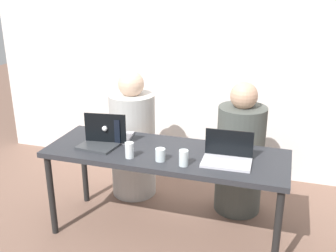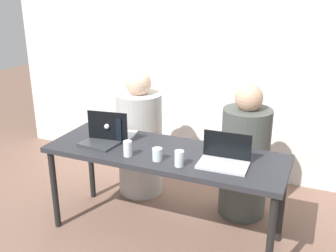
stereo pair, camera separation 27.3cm
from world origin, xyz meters
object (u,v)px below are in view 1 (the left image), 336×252
(laptop_front_left, at_px, (100,140))
(water_glass_center, at_px, (160,156))
(person_on_left, at_px, (133,141))
(laptop_back_left, at_px, (109,134))
(water_glass_left, at_px, (129,151))
(laptop_front_right, at_px, (227,156))
(person_on_right, at_px, (240,156))
(water_glass_right, at_px, (184,159))

(laptop_front_left, xyz_separation_m, water_glass_center, (0.53, -0.12, -0.01))
(person_on_left, xyz_separation_m, water_glass_center, (0.51, -0.71, 0.23))
(laptop_front_left, bearing_deg, laptop_back_left, 89.66)
(laptop_back_left, bearing_deg, laptop_front_left, 75.58)
(laptop_front_left, xyz_separation_m, water_glass_left, (0.30, -0.13, 0.00))
(laptop_front_left, relative_size, water_glass_center, 3.32)
(person_on_left, distance_m, laptop_back_left, 0.53)
(laptop_front_left, bearing_deg, water_glass_left, -17.87)
(laptop_front_left, height_order, laptop_front_right, laptop_front_right)
(person_on_right, bearing_deg, water_glass_center, 68.62)
(laptop_back_left, relative_size, water_glass_center, 3.97)
(laptop_back_left, distance_m, laptop_front_left, 0.13)
(person_on_left, distance_m, laptop_front_left, 0.64)
(person_on_right, height_order, laptop_back_left, person_on_right)
(water_glass_left, bearing_deg, laptop_back_left, 137.22)
(laptop_front_left, height_order, water_glass_right, laptop_front_left)
(person_on_right, bearing_deg, person_on_left, 12.40)
(water_glass_left, distance_m, water_glass_center, 0.23)
(person_on_right, bearing_deg, laptop_front_left, 43.03)
(laptop_front_right, distance_m, water_glass_right, 0.31)
(water_glass_right, bearing_deg, laptop_front_right, 28.37)
(water_glass_center, bearing_deg, person_on_right, 56.23)
(laptop_front_left, xyz_separation_m, water_glass_right, (0.71, -0.14, 0.00))
(person_on_left, xyz_separation_m, person_on_right, (0.99, 0.00, -0.01))
(person_on_left, xyz_separation_m, laptop_back_left, (-0.01, -0.47, 0.25))
(laptop_front_right, xyz_separation_m, water_glass_left, (-0.68, -0.14, 0.00))
(person_on_left, height_order, laptop_front_right, person_on_left)
(water_glass_right, relative_size, water_glass_center, 1.24)
(laptop_back_left, relative_size, water_glass_right, 3.20)
(person_on_right, bearing_deg, water_glass_left, 58.38)
(person_on_left, height_order, water_glass_center, person_on_left)
(laptop_front_right, bearing_deg, laptop_back_left, 170.48)
(person_on_right, height_order, laptop_front_right, person_on_right)
(water_glass_left, xyz_separation_m, water_glass_right, (0.41, -0.01, -0.00))
(laptop_back_left, xyz_separation_m, water_glass_center, (0.51, -0.25, -0.01))
(person_on_right, height_order, water_glass_right, person_on_right)
(person_on_right, bearing_deg, laptop_front_right, 100.12)
(laptop_front_left, relative_size, laptop_front_right, 0.87)
(laptop_back_left, bearing_deg, water_glass_center, 146.19)
(person_on_left, relative_size, laptop_back_left, 3.29)
(laptop_back_left, height_order, water_glass_left, laptop_back_left)
(person_on_right, xyz_separation_m, laptop_front_left, (-1.01, -0.60, 0.25))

